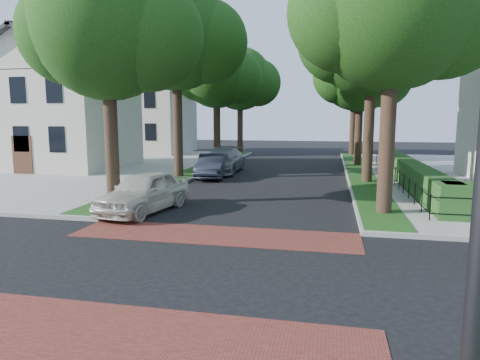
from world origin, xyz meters
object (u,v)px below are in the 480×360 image
parked_car_front (144,192)px  parked_car_middle (212,166)px  traffic_signal (473,15)px  parked_car_rear (223,160)px

parked_car_front → parked_car_middle: 9.94m
traffic_signal → parked_car_rear: (-8.49, 22.80, -3.88)m
parked_car_middle → parked_car_front: bearing=-97.1°
traffic_signal → parked_car_rear: size_ratio=1.40×
parked_car_rear → traffic_signal: bearing=-71.0°
traffic_signal → parked_car_middle: traffic_signal is taller
parked_car_front → parked_car_middle: parked_car_front is taller
traffic_signal → parked_car_front: (-8.49, 10.28, -3.91)m
parked_car_front → parked_car_middle: size_ratio=1.04×
traffic_signal → parked_car_rear: traffic_signal is taller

